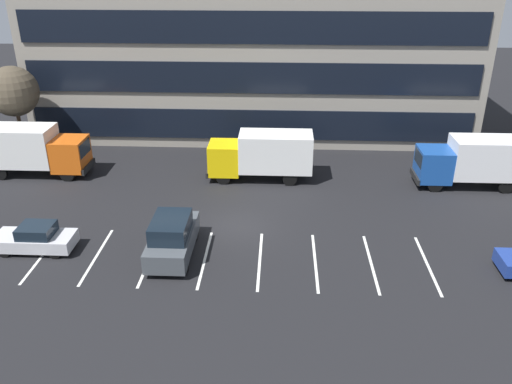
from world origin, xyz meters
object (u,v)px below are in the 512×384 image
Objects in this scene: box_truck_yellow at (262,154)px; sedan_silver at (35,239)px; box_truck_orange at (31,148)px; box_truck_blue at (475,160)px; bare_tree at (13,92)px; suv_charcoal at (172,237)px.

box_truck_yellow is 15.13m from sedan_silver.
box_truck_orange is 10.91m from sedan_silver.
box_truck_orange is 1.04× the size of box_truck_blue.
box_truck_yellow reaches higher than sedan_silver.
box_truck_blue reaches higher than sedan_silver.
box_truck_orange is at bearing 178.91° from box_truck_blue.
box_truck_orange is (-15.84, 0.05, 0.09)m from box_truck_yellow.
box_truck_blue is 32.37m from bare_tree.
box_truck_orange is 1.80× the size of sedan_silver.
box_truck_orange reaches higher than box_truck_yellow.
bare_tree reaches higher than sedan_silver.
box_truck_orange is at bearing -56.53° from bare_tree.
sedan_silver is 0.61× the size of bare_tree.
sedan_silver is at bearing -139.22° from box_truck_yellow.
suv_charcoal is (11.63, -10.03, -0.87)m from box_truck_orange.
suv_charcoal is 7.23m from sedan_silver.
box_truck_blue is at bearing 20.29° from sedan_silver.
box_truck_yellow is 1.72× the size of sedan_silver.
box_truck_yellow reaches higher than suv_charcoal.
bare_tree reaches higher than box_truck_blue.
box_truck_blue is 1.74× the size of sedan_silver.
box_truck_yellow is at bearing 177.87° from box_truck_blue.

